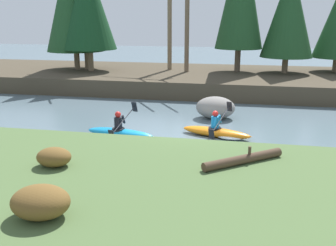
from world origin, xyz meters
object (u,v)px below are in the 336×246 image
kayaker_lead (219,132)px  driftwood_log (243,159)px  kayaker_middle (120,132)px  boulder_midstream (215,108)px

kayaker_lead → driftwood_log: size_ratio=1.34×
kayaker_lead → kayaker_middle: 3.73m
kayaker_middle → kayaker_lead: bearing=21.8°
boulder_midstream → driftwood_log: size_ratio=0.84×
kayaker_lead → kayaker_middle: (-3.64, -0.80, 0.02)m
boulder_midstream → driftwood_log: 7.33m
kayaker_lead → boulder_midstream: size_ratio=1.59×
driftwood_log → kayaker_lead: bearing=62.7°
boulder_midstream → kayaker_middle: bearing=-132.1°
kayaker_lead → boulder_midstream: (-0.37, 2.81, 0.29)m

